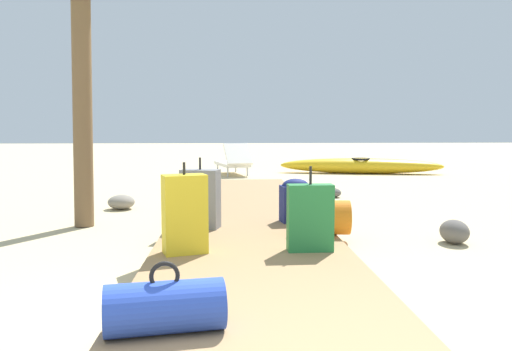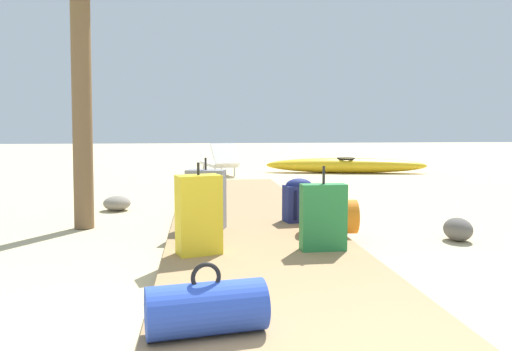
{
  "view_description": "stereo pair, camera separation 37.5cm",
  "coord_description": "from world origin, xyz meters",
  "px_view_note": "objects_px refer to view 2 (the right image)",
  "views": [
    {
      "loc": [
        -0.2,
        -1.74,
        1.2
      ],
      "look_at": [
        0.15,
        4.9,
        0.55
      ],
      "focal_mm": 35.77,
      "sensor_mm": 36.0,
      "label": 1
    },
    {
      "loc": [
        -0.57,
        -1.71,
        1.2
      ],
      "look_at": [
        0.15,
        4.9,
        0.55
      ],
      "focal_mm": 35.77,
      "sensor_mm": 36.0,
      "label": 2
    }
  ],
  "objects_px": {
    "duffel_bag_orange": "(330,216)",
    "kayak": "(346,165)",
    "suitcase_green": "(323,217)",
    "lounge_chair": "(220,162)",
    "duffel_bag_blue": "(206,308)",
    "suitcase_yellow": "(199,215)",
    "backpack_navy": "(299,199)",
    "suitcase_grey": "(206,199)"
  },
  "relations": [
    {
      "from": "duffel_bag_orange",
      "to": "kayak",
      "type": "distance_m",
      "value": 7.86
    },
    {
      "from": "duffel_bag_orange",
      "to": "suitcase_green",
      "type": "bearing_deg",
      "value": -109.56
    },
    {
      "from": "duffel_bag_orange",
      "to": "lounge_chair",
      "type": "xyz_separation_m",
      "value": [
        -0.86,
        7.27,
        0.07
      ]
    },
    {
      "from": "duffel_bag_blue",
      "to": "suitcase_yellow",
      "type": "height_order",
      "value": "suitcase_yellow"
    },
    {
      "from": "suitcase_green",
      "to": "lounge_chair",
      "type": "distance_m",
      "value": 7.99
    },
    {
      "from": "suitcase_yellow",
      "to": "suitcase_green",
      "type": "bearing_deg",
      "value": 0.99
    },
    {
      "from": "backpack_navy",
      "to": "kayak",
      "type": "relative_size",
      "value": 0.12
    },
    {
      "from": "backpack_navy",
      "to": "lounge_chair",
      "type": "xyz_separation_m",
      "value": [
        -0.66,
        6.58,
        -0.02
      ]
    },
    {
      "from": "duffel_bag_blue",
      "to": "kayak",
      "type": "relative_size",
      "value": 0.17
    },
    {
      "from": "suitcase_grey",
      "to": "lounge_chair",
      "type": "distance_m",
      "value": 6.89
    },
    {
      "from": "duffel_bag_blue",
      "to": "duffel_bag_orange",
      "type": "xyz_separation_m",
      "value": [
        1.32,
        2.46,
        0.03
      ]
    },
    {
      "from": "suitcase_green",
      "to": "kayak",
      "type": "height_order",
      "value": "suitcase_green"
    },
    {
      "from": "duffel_bag_orange",
      "to": "lounge_chair",
      "type": "bearing_deg",
      "value": 96.73
    },
    {
      "from": "backpack_navy",
      "to": "suitcase_yellow",
      "type": "height_order",
      "value": "suitcase_yellow"
    },
    {
      "from": "suitcase_green",
      "to": "lounge_chair",
      "type": "height_order",
      "value": "suitcase_green"
    },
    {
      "from": "backpack_navy",
      "to": "duffel_bag_blue",
      "type": "height_order",
      "value": "backpack_navy"
    },
    {
      "from": "duffel_bag_orange",
      "to": "suitcase_green",
      "type": "distance_m",
      "value": 0.74
    },
    {
      "from": "duffel_bag_blue",
      "to": "lounge_chair",
      "type": "relative_size",
      "value": 0.41
    },
    {
      "from": "suitcase_grey",
      "to": "duffel_bag_blue",
      "type": "distance_m",
      "value": 2.86
    },
    {
      "from": "suitcase_green",
      "to": "kayak",
      "type": "relative_size",
      "value": 0.19
    },
    {
      "from": "duffel_bag_orange",
      "to": "backpack_navy",
      "type": "bearing_deg",
      "value": 105.73
    },
    {
      "from": "backpack_navy",
      "to": "suitcase_green",
      "type": "bearing_deg",
      "value": -92.02
    },
    {
      "from": "duffel_bag_orange",
      "to": "lounge_chair",
      "type": "distance_m",
      "value": 7.32
    },
    {
      "from": "suitcase_grey",
      "to": "suitcase_green",
      "type": "height_order",
      "value": "suitcase_grey"
    },
    {
      "from": "backpack_navy",
      "to": "duffel_bag_orange",
      "type": "height_order",
      "value": "backpack_navy"
    },
    {
      "from": "suitcase_grey",
      "to": "suitcase_green",
      "type": "distance_m",
      "value": 1.51
    },
    {
      "from": "duffel_bag_blue",
      "to": "suitcase_green",
      "type": "xyz_separation_m",
      "value": [
        1.07,
        1.77,
        0.16
      ]
    },
    {
      "from": "backpack_navy",
      "to": "lounge_chair",
      "type": "bearing_deg",
      "value": 95.75
    },
    {
      "from": "duffel_bag_blue",
      "to": "kayak",
      "type": "xyz_separation_m",
      "value": [
        3.67,
        9.96,
        -0.03
      ]
    },
    {
      "from": "duffel_bag_blue",
      "to": "suitcase_yellow",
      "type": "distance_m",
      "value": 1.76
    },
    {
      "from": "duffel_bag_blue",
      "to": "lounge_chair",
      "type": "bearing_deg",
      "value": 87.3
    },
    {
      "from": "suitcase_yellow",
      "to": "lounge_chair",
      "type": "xyz_separation_m",
      "value": [
        0.5,
        7.98,
        -0.1
      ]
    },
    {
      "from": "backpack_navy",
      "to": "lounge_chair",
      "type": "distance_m",
      "value": 6.61
    },
    {
      "from": "suitcase_grey",
      "to": "suitcase_green",
      "type": "relative_size",
      "value": 1.02
    },
    {
      "from": "suitcase_yellow",
      "to": "suitcase_green",
      "type": "distance_m",
      "value": 1.11
    },
    {
      "from": "suitcase_grey",
      "to": "backpack_navy",
      "type": "distance_m",
      "value": 1.13
    },
    {
      "from": "backpack_navy",
      "to": "lounge_chair",
      "type": "height_order",
      "value": "lounge_chair"
    },
    {
      "from": "suitcase_grey",
      "to": "duffel_bag_orange",
      "type": "bearing_deg",
      "value": -17.37
    },
    {
      "from": "suitcase_green",
      "to": "backpack_navy",
      "type": "bearing_deg",
      "value": 87.98
    },
    {
      "from": "suitcase_grey",
      "to": "duffel_bag_orange",
      "type": "height_order",
      "value": "suitcase_grey"
    },
    {
      "from": "backpack_navy",
      "to": "kayak",
      "type": "height_order",
      "value": "backpack_navy"
    },
    {
      "from": "suitcase_yellow",
      "to": "duffel_bag_orange",
      "type": "bearing_deg",
      "value": 27.59
    }
  ]
}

